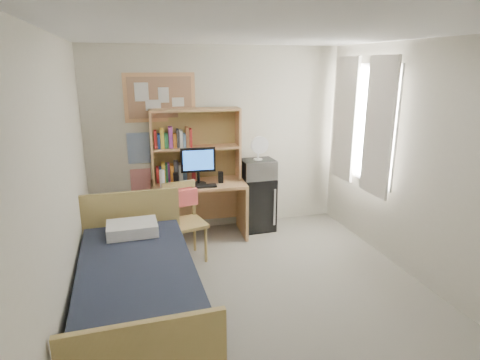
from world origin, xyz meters
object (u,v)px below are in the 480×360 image
object	(u,v)px
speaker_right	(221,177)
desk_fan	(258,149)
mini_fridge	(257,203)
bulletin_board	(160,97)
monitor	(198,166)
desk	(199,210)
bed	(138,295)
speaker_left	(176,179)
desk_chair	(186,223)
microwave	(258,169)

from	to	relation	value
speaker_right	desk_fan	world-z (taller)	desk_fan
mini_fridge	speaker_right	bearing A→B (deg)	-166.32
bulletin_board	monitor	world-z (taller)	bulletin_board
monitor	desk_fan	size ratio (longest dim) A/B	1.59
speaker_right	monitor	bearing A→B (deg)	-180.00
speaker_right	desk_fan	distance (m)	0.68
desk	desk_fan	size ratio (longest dim) A/B	4.11
mini_fridge	bed	bearing A→B (deg)	-134.83
mini_fridge	speaker_left	size ratio (longest dim) A/B	4.56
bulletin_board	desk	bearing A→B (deg)	-37.02
monitor	desk_chair	bearing A→B (deg)	-112.03
speaker_left	bed	bearing A→B (deg)	-105.38
speaker_left	desk_chair	bearing A→B (deg)	-83.92
bulletin_board	desk_fan	bearing A→B (deg)	-11.52
bed	desk_fan	xyz separation A→B (m)	(1.76, 1.84, 0.91)
desk_chair	mini_fridge	xyz separation A→B (m)	(1.15, 0.71, -0.10)
bulletin_board	monitor	size ratio (longest dim) A/B	1.92
bulletin_board	speaker_left	size ratio (longest dim) A/B	5.51
desk_chair	speaker_right	bearing A→B (deg)	31.45
desk	speaker_left	distance (m)	0.57
bulletin_board	microwave	world-z (taller)	bulletin_board
bulletin_board	bed	xyz separation A→B (m)	(-0.47, -2.10, -1.63)
desk	speaker_right	xyz separation A→B (m)	(0.30, -0.08, 0.47)
speaker_right	desk_fan	size ratio (longest dim) A/B	0.50
monitor	desk_fan	distance (m)	0.90
desk	desk_chair	size ratio (longest dim) A/B	1.31
desk_chair	mini_fridge	size ratio (longest dim) A/B	1.25
mini_fridge	bed	xyz separation A→B (m)	(-1.76, -1.86, -0.10)
speaker_left	microwave	bearing A→B (deg)	8.17
bed	desk_fan	distance (m)	2.70
mini_fridge	microwave	bearing A→B (deg)	-90.00
desk	microwave	size ratio (longest dim) A/B	2.74
speaker_left	speaker_right	xyz separation A→B (m)	(0.60, -0.04, -0.01)
mini_fridge	speaker_left	xyz separation A→B (m)	(-1.17, -0.12, 0.49)
bed	speaker_left	size ratio (longest dim) A/B	12.49
bed	speaker_right	world-z (taller)	speaker_right
mini_fridge	speaker_right	size ratio (longest dim) A/B	5.05
monitor	microwave	size ratio (longest dim) A/B	1.06
desk_fan	desk	bearing A→B (deg)	-177.62
desk	desk_chair	world-z (taller)	desk_chair
monitor	speaker_right	world-z (taller)	monitor
speaker_left	desk_fan	bearing A→B (deg)	8.17
mini_fridge	monitor	xyz separation A→B (m)	(-0.87, -0.14, 0.65)
speaker_left	speaker_right	bearing A→B (deg)	0.00
monitor	desk_fan	world-z (taller)	desk_fan
bulletin_board	desk_chair	bearing A→B (deg)	-81.04
monitor	desk_fan	bearing A→B (deg)	10.94
desk_chair	speaker_left	size ratio (longest dim) A/B	5.68
speaker_left	desk_fan	size ratio (longest dim) A/B	0.55
monitor	microwave	distance (m)	0.89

